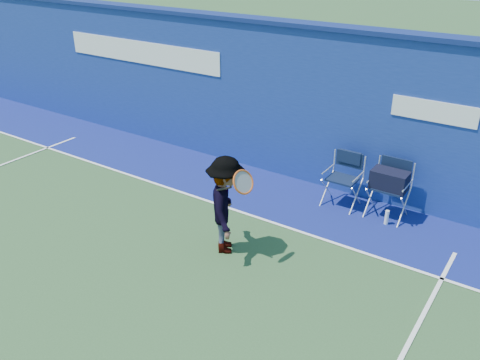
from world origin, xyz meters
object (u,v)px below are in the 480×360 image
Objects in this scene: water_bottle at (387,218)px; tennis_player at (226,205)px; directors_chair_left at (342,189)px; directors_chair_right at (388,195)px.

tennis_player is at bearing -130.42° from water_bottle.
water_bottle is 0.17× the size of tennis_player.
directors_chair_left is 0.62× the size of tennis_player.
directors_chair_right is (0.84, 0.04, 0.10)m from directors_chair_left.
water_bottle is (0.11, -0.27, -0.30)m from directors_chair_right.
directors_chair_left is 0.84m from directors_chair_right.
directors_chair_right reaches higher than water_bottle.
directors_chair_right reaches higher than directors_chair_left.
directors_chair_left is 2.60m from tennis_player.
directors_chair_right is 3.02m from tennis_player.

